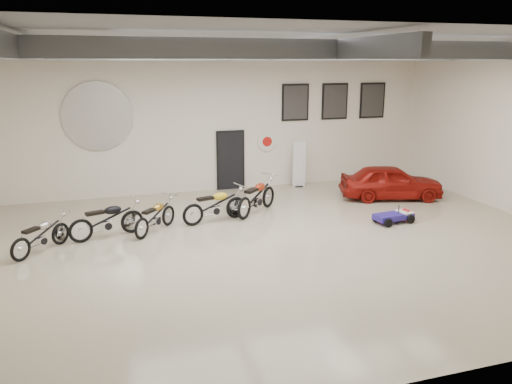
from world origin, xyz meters
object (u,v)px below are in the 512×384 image
object	(u,v)px
motorcycle_red	(257,196)
go_kart	(397,214)
motorcycle_silver	(41,235)
motorcycle_yellow	(215,205)
vintage_car	(391,182)
motorcycle_black	(107,219)
banner_stand	(299,164)
motorcycle_gold	(155,216)

from	to	relation	value
motorcycle_red	go_kart	distance (m)	4.20
motorcycle_silver	motorcycle_red	world-z (taller)	motorcycle_red
motorcycle_yellow	motorcycle_red	distance (m)	1.50
go_kart	vintage_car	world-z (taller)	vintage_car
motorcycle_silver	motorcycle_black	size ratio (longest dim) A/B	0.89
vintage_car	motorcycle_silver	bearing A→B (deg)	114.97
motorcycle_yellow	banner_stand	bearing A→B (deg)	24.25
motorcycle_gold	go_kart	distance (m)	6.94
banner_stand	motorcycle_yellow	distance (m)	5.10
motorcycle_silver	motorcycle_red	distance (m)	6.23
banner_stand	motorcycle_yellow	size ratio (longest dim) A/B	0.88
motorcycle_black	motorcycle_red	world-z (taller)	motorcycle_red
motorcycle_yellow	vintage_car	size ratio (longest dim) A/B	0.59
motorcycle_black	go_kart	xyz separation A→B (m)	(8.10, -1.13, -0.25)
motorcycle_gold	motorcycle_yellow	distance (m)	1.80
motorcycle_yellow	motorcycle_red	size ratio (longest dim) A/B	0.94
motorcycle_silver	motorcycle_yellow	world-z (taller)	motorcycle_yellow
motorcycle_red	vintage_car	distance (m)	4.90
motorcycle_silver	motorcycle_gold	distance (m)	2.93
banner_stand	motorcycle_black	distance (m)	7.91
motorcycle_gold	motorcycle_yellow	world-z (taller)	motorcycle_yellow
motorcycle_silver	motorcycle_gold	xyz separation A→B (m)	(2.84, 0.72, 0.01)
motorcycle_yellow	motorcycle_silver	bearing A→B (deg)	178.64
motorcycle_silver	vintage_car	xyz separation A→B (m)	(10.92, 1.86, 0.12)
banner_stand	motorcycle_silver	xyz separation A→B (m)	(-8.54, -4.33, -0.43)
motorcycle_silver	motorcycle_yellow	xyz separation A→B (m)	(4.60, 1.12, 0.06)
motorcycle_yellow	vintage_car	distance (m)	6.37
motorcycle_black	motorcycle_silver	bearing A→B (deg)	-175.25
motorcycle_gold	motorcycle_black	bearing A→B (deg)	135.07
vintage_car	go_kart	bearing A→B (deg)	167.31
motorcycle_gold	motorcycle_yellow	xyz separation A→B (m)	(1.76, 0.39, 0.05)
motorcycle_yellow	go_kart	bearing A→B (deg)	-32.65
banner_stand	go_kart	bearing A→B (deg)	-66.80
motorcycle_red	go_kart	size ratio (longest dim) A/B	1.48
motorcycle_gold	motorcycle_yellow	size ratio (longest dim) A/B	0.90
motorcycle_black	vintage_car	size ratio (longest dim) A/B	0.58
motorcycle_black	motorcycle_red	xyz separation A→B (m)	(4.46, 0.95, 0.04)
banner_stand	vintage_car	size ratio (longest dim) A/B	0.52
go_kart	vintage_car	size ratio (longest dim) A/B	0.42
motorcycle_silver	motorcycle_gold	bearing A→B (deg)	-34.13
banner_stand	vintage_car	xyz separation A→B (m)	(2.38, -2.47, -0.30)
motorcycle_black	banner_stand	bearing A→B (deg)	10.72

